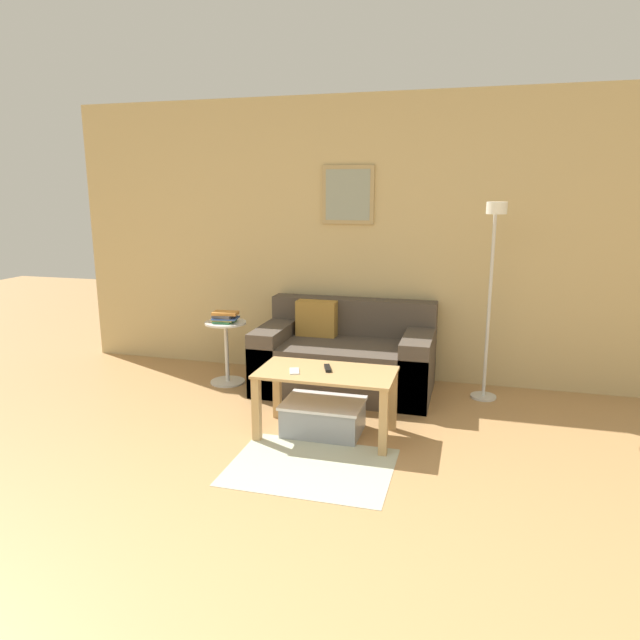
{
  "coord_description": "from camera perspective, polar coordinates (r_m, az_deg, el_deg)",
  "views": [
    {
      "loc": [
        1.05,
        -1.69,
        1.71
      ],
      "look_at": [
        0.05,
        1.99,
        0.85
      ],
      "focal_mm": 32.0,
      "sensor_mm": 36.0,
      "label": 1
    }
  ],
  "objects": [
    {
      "name": "ground_plane",
      "position": [
        2.63,
        -14.33,
        -28.39
      ],
      "size": [
        16.0,
        16.0,
        0.0
      ],
      "primitive_type": "plane",
      "color": "tan"
    },
    {
      "name": "wall_back",
      "position": [
        5.29,
        3.71,
        7.99
      ],
      "size": [
        5.6,
        0.09,
        2.55
      ],
      "color": "tan",
      "rests_on": "ground_plane"
    },
    {
      "name": "area_rug",
      "position": [
        3.75,
        -0.91,
        -14.43
      ],
      "size": [
        1.03,
        0.79,
        0.01
      ],
      "primitive_type": "cube",
      "color": "#B2B79E",
      "rests_on": "ground_plane"
    },
    {
      "name": "couch",
      "position": [
        5.03,
        2.55,
        -3.83
      ],
      "size": [
        1.51,
        0.86,
        0.76
      ],
      "color": "#4C4238",
      "rests_on": "ground_plane"
    },
    {
      "name": "coffee_table",
      "position": [
        4.06,
        0.63,
        -6.45
      ],
      "size": [
        0.97,
        0.51,
        0.48
      ],
      "color": "tan",
      "rests_on": "ground_plane"
    },
    {
      "name": "storage_bin",
      "position": [
        4.19,
        0.33,
        -9.64
      ],
      "size": [
        0.58,
        0.42,
        0.23
      ],
      "color": "gray",
      "rests_on": "ground_plane"
    },
    {
      "name": "floor_lamp",
      "position": [
        4.71,
        16.78,
        4.04
      ],
      "size": [
        0.21,
        0.45,
        1.64
      ],
      "color": "silver",
      "rests_on": "ground_plane"
    },
    {
      "name": "side_table",
      "position": [
        5.23,
        -9.34,
        -2.61
      ],
      "size": [
        0.37,
        0.37,
        0.57
      ],
      "color": "silver",
      "rests_on": "ground_plane"
    },
    {
      "name": "book_stack",
      "position": [
        5.16,
        -9.49,
        0.32
      ],
      "size": [
        0.24,
        0.21,
        0.1
      ],
      "color": "#387F4C",
      "rests_on": "side_table"
    },
    {
      "name": "remote_control",
      "position": [
        4.06,
        0.76,
        -4.84
      ],
      "size": [
        0.09,
        0.15,
        0.02
      ],
      "primitive_type": "cube",
      "rotation": [
        0.0,
        0.0,
        0.34
      ],
      "color": "black",
      "rests_on": "coffee_table"
    },
    {
      "name": "cell_phone",
      "position": [
        4.02,
        -2.58,
        -5.12
      ],
      "size": [
        0.11,
        0.15,
        0.01
      ],
      "primitive_type": "cube",
      "rotation": [
        0.0,
        0.0,
        0.34
      ],
      "color": "silver",
      "rests_on": "coffee_table"
    }
  ]
}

